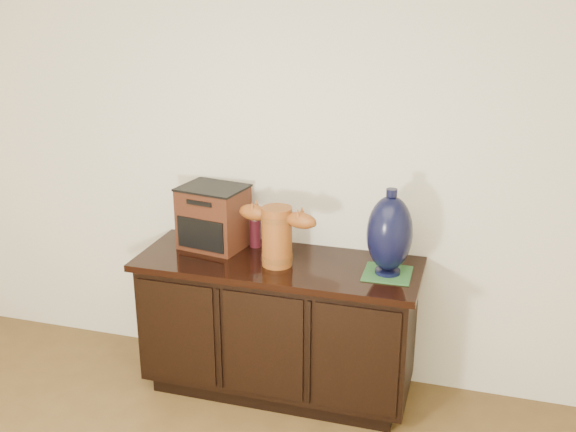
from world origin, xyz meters
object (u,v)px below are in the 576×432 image
(sideboard, at_px, (278,325))
(tv_radio, at_px, (214,217))
(terracotta_vessel, at_px, (277,233))
(lamp_base, at_px, (390,234))
(spray_can, at_px, (255,231))

(sideboard, height_order, tv_radio, tv_radio)
(terracotta_vessel, distance_m, lamp_base, 0.56)
(lamp_base, bearing_deg, spray_can, 167.54)
(sideboard, height_order, spray_can, spray_can)
(sideboard, bearing_deg, terracotta_vessel, -77.85)
(terracotta_vessel, height_order, lamp_base, lamp_base)
(sideboard, bearing_deg, lamp_base, -0.34)
(lamp_base, relative_size, spray_can, 2.39)
(terracotta_vessel, relative_size, tv_radio, 1.15)
(tv_radio, height_order, lamp_base, lamp_base)
(lamp_base, bearing_deg, sideboard, 179.66)
(tv_radio, bearing_deg, terracotta_vessel, -10.09)
(lamp_base, xyz_separation_m, spray_can, (-0.74, 0.16, -0.12))
(sideboard, height_order, lamp_base, lamp_base)
(terracotta_vessel, height_order, tv_radio, tv_radio)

